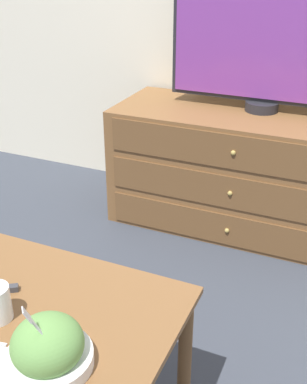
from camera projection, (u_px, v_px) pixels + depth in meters
ground_plane at (253, 199)px, 2.94m from camera, size 12.00×12.00×0.00m
dresser at (244, 171)px, 2.55m from camera, size 1.38×0.57×0.63m
tv at (268, 43)px, 2.30m from camera, size 0.97×0.17×0.65m
coffee_table at (22, 337)px, 1.33m from camera, size 0.83×0.64×0.49m
takeout_bowl at (48, 348)px, 1.13m from camera, size 0.21×0.21×0.20m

